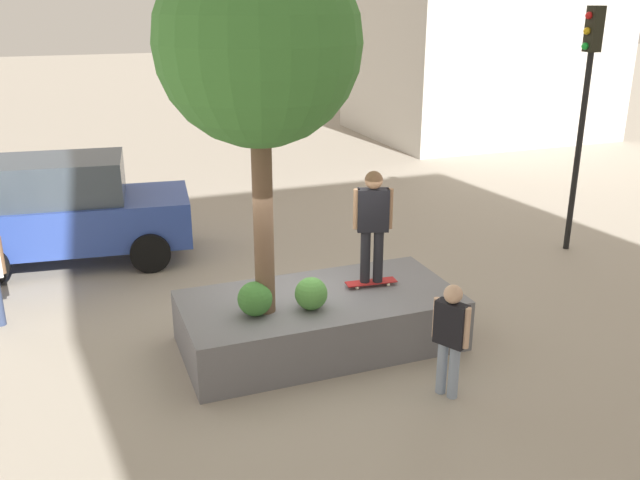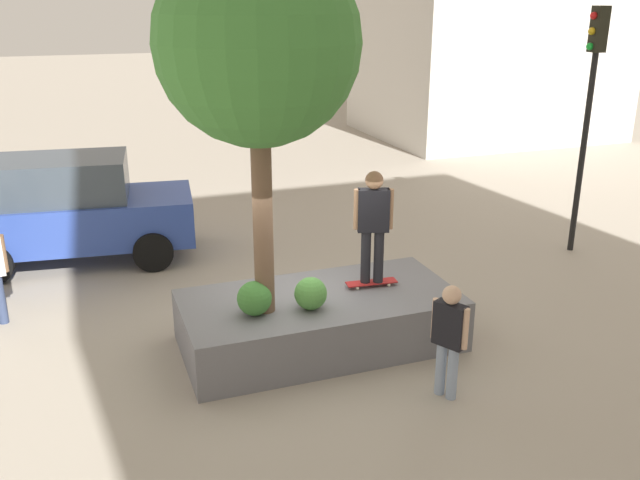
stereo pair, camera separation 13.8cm
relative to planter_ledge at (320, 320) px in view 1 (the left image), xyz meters
The scene contains 10 objects.
ground_plane 0.49m from the planter_ledge, 133.10° to the left, with size 120.00×120.00×0.00m, color #9E9384.
planter_ledge is the anchor object (origin of this frame).
plaza_tree 4.19m from the planter_ledge, 168.57° to the right, with size 2.66×2.66×5.04m.
boxwood_shrub 0.78m from the planter_ledge, 127.33° to the right, with size 0.47×0.47×0.47m, color #4C8C3D.
hedge_clump 1.28m from the planter_ledge, 166.25° to the right, with size 0.49×0.49×0.49m, color #3D7A33.
skateboard 1.00m from the planter_ledge, ahead, with size 0.82×0.28×0.07m.
skateboarder 1.73m from the planter_ledge, ahead, with size 0.57×0.34×1.76m.
sedan_parked 6.13m from the planter_ledge, 124.11° to the left, with size 4.75×2.57×2.12m.
traffic_light_corner 7.33m from the planter_ledge, 18.31° to the left, with size 0.35×0.30×4.89m.
bystander_watching 2.28m from the planter_ledge, 60.74° to the right, with size 0.36×0.49×1.60m.
Camera 1 is at (-3.13, -8.98, 5.04)m, focal length 38.34 mm.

